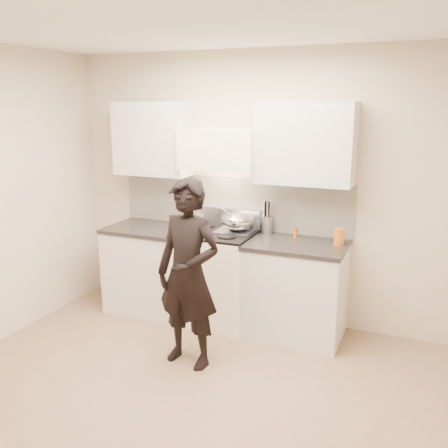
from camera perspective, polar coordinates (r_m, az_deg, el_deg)
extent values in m
plane|color=#8C6C50|center=(4.03, -5.42, -19.34)|extent=(4.00, 4.00, 0.00)
cube|color=beige|center=(5.05, 3.64, 4.10)|extent=(4.00, 0.04, 2.70)
cube|color=silver|center=(3.41, -6.52, 21.99)|extent=(4.00, 3.50, 0.02)
cube|color=white|center=(5.16, 0.95, 2.46)|extent=(2.50, 0.02, 0.53)
cube|color=#AEAEC5|center=(5.17, 0.27, 0.75)|extent=(0.76, 0.08, 0.20)
cube|color=white|center=(4.92, -0.40, 8.57)|extent=(0.76, 0.40, 0.40)
cylinder|color=silver|center=(4.78, -1.25, 6.24)|extent=(0.66, 0.02, 0.02)
cube|color=silver|center=(4.69, 9.26, 9.05)|extent=(0.90, 0.33, 0.75)
cube|color=silver|center=(5.30, -8.12, 9.62)|extent=(0.80, 0.33, 0.75)
cube|color=#BBB7A9|center=(5.04, 4.91, 1.15)|extent=(0.08, 0.01, 0.12)
cube|color=white|center=(5.09, -0.93, -6.16)|extent=(0.76, 0.65, 0.92)
cube|color=black|center=(4.95, -0.95, -1.02)|extent=(0.76, 0.65, 0.02)
cube|color=silver|center=(5.00, 1.28, -0.72)|extent=(0.36, 0.34, 0.01)
cylinder|color=silver|center=(4.74, -2.39, -3.64)|extent=(0.62, 0.02, 0.02)
cylinder|color=black|center=(4.89, -3.59, -1.00)|extent=(0.18, 0.18, 0.01)
cylinder|color=black|center=(4.75, 0.31, -1.44)|extent=(0.18, 0.18, 0.01)
cylinder|color=black|center=(5.15, -2.11, -0.22)|extent=(0.18, 0.18, 0.01)
cylinder|color=black|center=(5.02, 1.62, -0.61)|extent=(0.18, 0.18, 0.01)
cube|color=silver|center=(4.85, 8.17, -7.62)|extent=(0.90, 0.65, 0.88)
cube|color=black|center=(4.70, 8.36, -2.39)|extent=(0.92, 0.67, 0.04)
cube|color=silver|center=(5.45, -8.49, -5.20)|extent=(0.80, 0.65, 0.88)
cube|color=black|center=(5.31, -8.67, -0.51)|extent=(0.82, 0.67, 0.04)
ellipsoid|color=silver|center=(4.94, 1.61, 0.29)|extent=(0.32, 0.32, 0.17)
torus|color=silver|center=(4.93, 1.62, 0.76)|extent=(0.33, 0.33, 0.01)
ellipsoid|color=beige|center=(4.94, 1.61, 0.19)|extent=(0.18, 0.18, 0.08)
cylinder|color=silver|center=(4.82, 0.56, 1.11)|extent=(0.07, 0.23, 0.17)
cylinder|color=silver|center=(4.88, -3.79, 0.10)|extent=(0.34, 0.34, 0.17)
cube|color=silver|center=(4.98, -4.96, 1.13)|extent=(0.06, 0.05, 0.01)
cube|color=silver|center=(4.75, -2.59, 0.54)|extent=(0.06, 0.05, 0.01)
cylinder|color=#AEAEC5|center=(4.99, 4.86, -0.08)|extent=(0.12, 0.12, 0.17)
cylinder|color=black|center=(4.95, 5.15, 0.84)|extent=(0.01, 0.01, 0.30)
cylinder|color=silver|center=(4.98, 5.20, 0.89)|extent=(0.01, 0.01, 0.30)
cylinder|color=#AEAEC5|center=(4.99, 5.06, 0.94)|extent=(0.01, 0.01, 0.30)
cylinder|color=black|center=(5.00, 4.81, 0.95)|extent=(0.01, 0.01, 0.30)
cylinder|color=#AEAEC5|center=(4.99, 4.61, 0.93)|extent=(0.01, 0.01, 0.30)
cylinder|color=silver|center=(4.96, 4.56, 0.87)|extent=(0.01, 0.01, 0.30)
cylinder|color=black|center=(4.95, 4.70, 0.83)|extent=(0.01, 0.01, 0.30)
cylinder|color=#AEAEC5|center=(4.94, 4.94, 0.81)|extent=(0.01, 0.01, 0.30)
cylinder|color=orange|center=(4.89, 8.16, -1.14)|extent=(0.04, 0.04, 0.06)
cylinder|color=red|center=(4.88, 8.17, -0.66)|extent=(0.04, 0.04, 0.02)
cylinder|color=#C16218|center=(4.67, 13.00, -1.46)|extent=(0.09, 0.09, 0.16)
imported|color=black|center=(4.18, -4.10, -5.72)|extent=(0.63, 0.46, 1.61)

